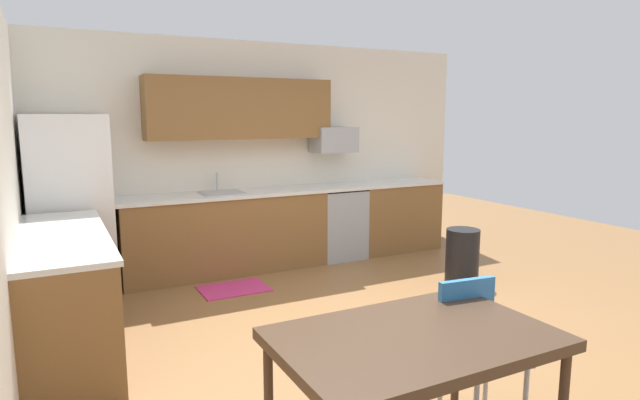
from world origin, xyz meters
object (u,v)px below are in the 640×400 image
Objects in this scene: trash_bin at (462,256)px; microwave at (334,140)px; chair_near_table at (476,341)px; refrigerator at (71,207)px; oven_range at (337,222)px; dining_table at (415,345)px.

microwave is at bearing 112.10° from trash_bin.
refrigerator is at bearing 119.27° from chair_near_table.
trash_bin is (3.79, -1.50, -0.62)m from refrigerator.
chair_near_table is (2.00, -3.57, -0.41)m from refrigerator.
dining_table is (-1.69, -3.83, 0.22)m from oven_range.
dining_table is at bearing -69.41° from refrigerator.
refrigerator is 3.16m from microwave.
trash_bin is (0.68, -1.58, -0.16)m from oven_range.
microwave reaches higher than dining_table.
microwave is (3.10, 0.18, 0.60)m from refrigerator.
chair_near_table reaches higher than dining_table.
microwave is (-0.00, 0.10, 1.06)m from oven_range.
dining_table is at bearing -113.82° from oven_range.
refrigerator is at bearing -176.68° from microwave.
refrigerator is 2.01× the size of oven_range.
oven_range is 1.52× the size of trash_bin.
refrigerator is at bearing 158.32° from trash_bin.
trash_bin is (0.68, -1.68, -1.21)m from microwave.
microwave is at bearing 90.00° from oven_range.
oven_range is at bearing 1.48° from refrigerator.
dining_table is 0.64m from chair_near_table.
trash_bin is at bearing -67.90° from microwave.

